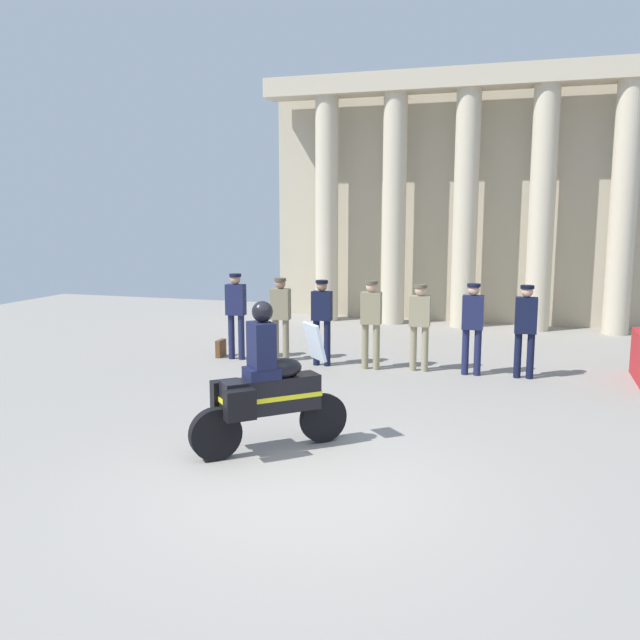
{
  "coord_description": "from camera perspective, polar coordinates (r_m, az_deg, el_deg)",
  "views": [
    {
      "loc": [
        2.29,
        -6.52,
        2.94
      ],
      "look_at": [
        -0.83,
        3.41,
        1.29
      ],
      "focal_mm": 37.62,
      "sensor_mm": 36.0,
      "label": 1
    }
  ],
  "objects": [
    {
      "name": "ground_plane",
      "position": [
        7.51,
        -1.82,
        -14.04
      ],
      "size": [
        28.55,
        28.55,
        0.0
      ],
      "primitive_type": "plane",
      "color": "gray"
    },
    {
      "name": "colonnade_backdrop",
      "position": [
        18.41,
        12.49,
        10.89
      ],
      "size": [
        10.83,
        1.48,
        6.77
      ],
      "color": "#B6AB91",
      "rests_on": "ground_plane"
    },
    {
      "name": "officer_in_row_0",
      "position": [
        13.67,
        -7.17,
        0.94
      ],
      "size": [
        0.39,
        0.24,
        1.75
      ],
      "rotation": [
        0.0,
        0.0,
        3.19
      ],
      "color": "#191E42",
      "rests_on": "ground_plane"
    },
    {
      "name": "officer_in_row_1",
      "position": [
        13.45,
        -3.38,
        0.66
      ],
      "size": [
        0.39,
        0.24,
        1.68
      ],
      "rotation": [
        0.0,
        0.0,
        3.19
      ],
      "color": "#7A7056",
      "rests_on": "ground_plane"
    },
    {
      "name": "officer_in_row_2",
      "position": [
        12.99,
        0.16,
        0.4
      ],
      "size": [
        0.39,
        0.24,
        1.68
      ],
      "rotation": [
        0.0,
        0.0,
        3.19
      ],
      "color": "black",
      "rests_on": "ground_plane"
    },
    {
      "name": "officer_in_row_3",
      "position": [
        12.72,
        4.37,
        0.22
      ],
      "size": [
        0.39,
        0.24,
        1.7
      ],
      "rotation": [
        0.0,
        0.0,
        3.19
      ],
      "color": "#847A5B",
      "rests_on": "ground_plane"
    },
    {
      "name": "officer_in_row_4",
      "position": [
        12.68,
        8.48,
        -0.02
      ],
      "size": [
        0.39,
        0.24,
        1.64
      ],
      "rotation": [
        0.0,
        0.0,
        3.19
      ],
      "color": "gray",
      "rests_on": "ground_plane"
    },
    {
      "name": "officer_in_row_5",
      "position": [
        12.54,
        12.85,
        -0.13
      ],
      "size": [
        0.39,
        0.24,
        1.69
      ],
      "rotation": [
        0.0,
        0.0,
        3.19
      ],
      "color": "#191E42",
      "rests_on": "ground_plane"
    },
    {
      "name": "officer_in_row_6",
      "position": [
        12.53,
        17.09,
        -0.32
      ],
      "size": [
        0.39,
        0.24,
        1.69
      ],
      "rotation": [
        0.0,
        0.0,
        3.19
      ],
      "color": "black",
      "rests_on": "ground_plane"
    },
    {
      "name": "motorcycle_with_rider",
      "position": [
        8.34,
        -4.64,
        -5.91
      ],
      "size": [
        1.6,
        1.53,
        1.9
      ],
      "rotation": [
        0.0,
        0.0,
        0.76
      ],
      "color": "black",
      "rests_on": "ground_plane"
    },
    {
      "name": "briefcase_on_ground",
      "position": [
        14.08,
        -8.43,
        -2.4
      ],
      "size": [
        0.1,
        0.32,
        0.36
      ],
      "primitive_type": "cube",
      "color": "brown",
      "rests_on": "ground_plane"
    }
  ]
}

